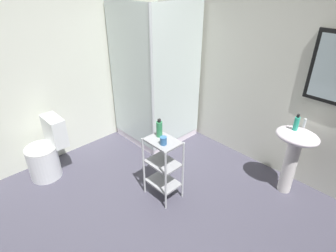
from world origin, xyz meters
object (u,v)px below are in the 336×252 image
object	(u,v)px
hand_soap_bottle	(296,123)
toilet	(46,154)
body_wash_bottle_green	(159,129)
rinse_cup	(163,141)
storage_cart	(163,164)
shower_stall	(156,111)
pedestal_sink	(294,149)

from	to	relation	value
hand_soap_bottle	toilet	bearing A→B (deg)	-138.95
body_wash_bottle_green	rinse_cup	size ratio (longest dim) A/B	2.35
toilet	hand_soap_bottle	xyz separation A→B (m)	(2.16, 1.88, 0.58)
storage_cart	body_wash_bottle_green	xyz separation A→B (m)	(-0.09, 0.04, 0.40)
shower_stall	pedestal_sink	world-z (taller)	shower_stall
hand_soap_bottle	rinse_cup	bearing A→B (deg)	-126.36
hand_soap_bottle	body_wash_bottle_green	size ratio (longest dim) A/B	0.91
toilet	rinse_cup	xyz separation A→B (m)	(1.33, 0.75, 0.47)
toilet	storage_cart	distance (m)	1.50
storage_cart	hand_soap_bottle	xyz separation A→B (m)	(0.89, 1.09, 0.45)
pedestal_sink	storage_cart	xyz separation A→B (m)	(-0.93, -1.10, -0.14)
storage_cart	hand_soap_bottle	world-z (taller)	hand_soap_bottle
toilet	body_wash_bottle_green	world-z (taller)	body_wash_bottle_green
shower_stall	pedestal_sink	bearing A→B (deg)	9.39
shower_stall	storage_cart	xyz separation A→B (m)	(1.01, -0.78, -0.03)
body_wash_bottle_green	rinse_cup	world-z (taller)	body_wash_bottle_green
hand_soap_bottle	rinse_cup	xyz separation A→B (m)	(-0.83, -1.13, -0.11)
pedestal_sink	rinse_cup	distance (m)	1.45
pedestal_sink	toilet	world-z (taller)	pedestal_sink
pedestal_sink	rinse_cup	bearing A→B (deg)	-127.43
storage_cart	rinse_cup	bearing A→B (deg)	-37.37
toilet	storage_cart	world-z (taller)	toilet
rinse_cup	hand_soap_bottle	bearing A→B (deg)	53.64
pedestal_sink	storage_cart	size ratio (longest dim) A/B	1.09
body_wash_bottle_green	hand_soap_bottle	bearing A→B (deg)	47.01
toilet	storage_cart	xyz separation A→B (m)	(1.27, 0.79, 0.12)
pedestal_sink	storage_cart	distance (m)	1.45
shower_stall	toilet	xyz separation A→B (m)	(-0.26, -1.57, -0.15)
shower_stall	body_wash_bottle_green	bearing A→B (deg)	-39.09
hand_soap_bottle	body_wash_bottle_green	world-z (taller)	hand_soap_bottle
shower_stall	toilet	bearing A→B (deg)	-99.55
shower_stall	body_wash_bottle_green	world-z (taller)	shower_stall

